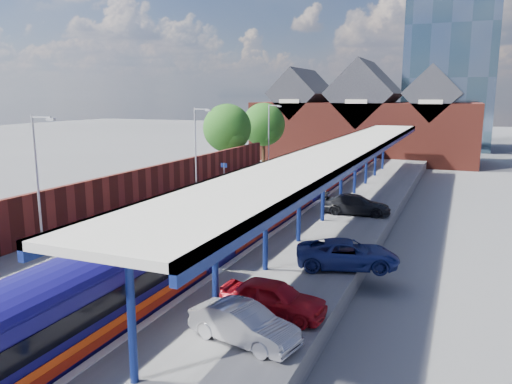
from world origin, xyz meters
TOP-DOWN VIEW (x-y plane):
  - ground at (0.00, 30.00)m, footprint 240.00×240.00m
  - ballast_bed at (0.00, 20.00)m, footprint 6.00×76.00m
  - rails at (0.00, 20.00)m, footprint 4.51×76.00m
  - left_platform at (-5.50, 20.00)m, footprint 5.00×76.00m
  - right_platform at (6.00, 20.00)m, footprint 6.00×76.00m
  - coping_left at (-3.15, 20.00)m, footprint 0.30×76.00m
  - coping_right at (3.15, 20.00)m, footprint 0.30×76.00m
  - yellow_line at (-3.75, 20.00)m, footprint 0.14×76.00m
  - train at (1.49, 23.29)m, footprint 2.89×65.91m
  - canopy at (5.48, 21.95)m, footprint 4.50×52.00m
  - lamp_post_b at (-6.36, 6.00)m, footprint 1.48×0.18m
  - lamp_post_c at (-6.36, 22.00)m, footprint 1.48×0.18m
  - lamp_post_d at (-6.36, 38.00)m, footprint 1.48×0.18m
  - platform_sign at (-5.00, 24.00)m, footprint 0.55×0.08m
  - brick_wall at (-8.10, 13.54)m, footprint 0.35×50.00m
  - station_building at (0.00, 58.00)m, footprint 30.00×12.12m
  - glass_tower at (10.00, 80.00)m, footprint 14.20×14.20m
  - tree_near at (-10.35, 35.91)m, footprint 5.20×5.20m
  - tree_far at (-9.35, 43.91)m, footprint 5.20×5.20m
  - parked_car_red at (7.07, 3.54)m, footprint 4.00×1.68m
  - parked_car_silver at (6.90, 1.30)m, footprint 3.98×2.13m
  - parked_car_dark at (6.63, 20.64)m, footprint 4.70×2.24m
  - parked_car_blue at (8.44, 9.73)m, footprint 5.19×3.50m

SIDE VIEW (x-z plane):
  - ground at x=0.00m, z-range 0.00..0.00m
  - ballast_bed at x=0.00m, z-range 0.00..0.06m
  - rails at x=0.00m, z-range 0.05..0.19m
  - left_platform at x=-5.50m, z-range 0.00..1.00m
  - right_platform at x=6.00m, z-range 0.00..1.00m
  - yellow_line at x=-3.75m, z-range 1.00..1.01m
  - coping_left at x=-3.15m, z-range 1.00..1.05m
  - coping_right at x=3.15m, z-range 1.00..1.05m
  - parked_car_silver at x=6.90m, z-range 1.00..2.24m
  - parked_car_blue at x=8.44m, z-range 1.00..2.32m
  - parked_car_dark at x=6.63m, z-range 1.00..2.32m
  - parked_car_red at x=7.07m, z-range 1.00..2.35m
  - train at x=1.49m, z-range 0.40..3.85m
  - brick_wall at x=-8.10m, z-range 0.52..4.38m
  - platform_sign at x=-5.00m, z-range 1.44..3.94m
  - lamp_post_b at x=-6.36m, z-range 1.49..8.49m
  - lamp_post_c at x=-6.36m, z-range 1.49..8.49m
  - lamp_post_d at x=-6.36m, z-range 1.49..8.49m
  - canopy at x=5.48m, z-range 3.01..7.49m
  - tree_near at x=-10.35m, z-range 1.30..9.40m
  - tree_far at x=-9.35m, z-range 1.30..9.40m
  - station_building at x=0.00m, z-range -1.44..12.34m
  - glass_tower at x=10.00m, z-range 0.05..40.35m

